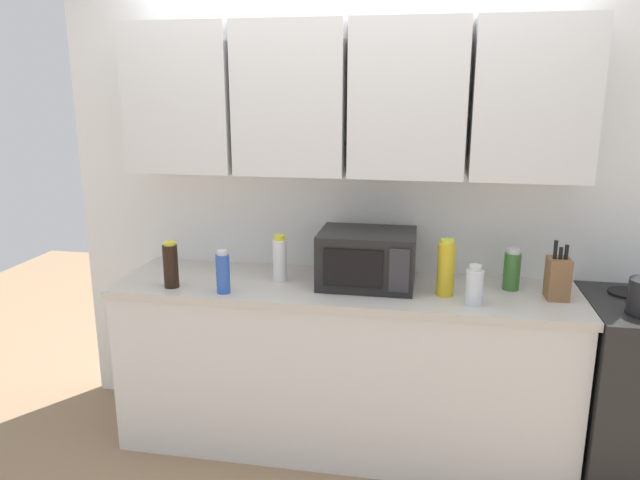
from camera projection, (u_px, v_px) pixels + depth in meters
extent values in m
cube|color=white|center=(353.00, 197.00, 3.28)|extent=(3.22, 0.06, 2.60)
cube|color=silver|center=(185.00, 99.00, 3.13)|extent=(0.56, 0.33, 0.75)
cube|color=silver|center=(293.00, 99.00, 3.03)|extent=(0.56, 0.33, 0.75)
cube|color=silver|center=(408.00, 100.00, 2.93)|extent=(0.56, 0.33, 0.75)
cube|color=silver|center=(532.00, 100.00, 2.82)|extent=(0.56, 0.33, 0.75)
cube|color=silver|center=(343.00, 369.00, 3.18)|extent=(2.32, 0.60, 0.86)
cube|color=beige|center=(343.00, 289.00, 3.07)|extent=(2.35, 0.63, 0.04)
cylinder|color=black|center=(627.00, 293.00, 2.93)|extent=(0.18, 0.18, 0.01)
cube|color=black|center=(367.00, 258.00, 3.04)|extent=(0.48, 0.36, 0.28)
cube|color=black|center=(353.00, 268.00, 2.87)|extent=(0.29, 0.01, 0.18)
cube|color=#2D2D33|center=(399.00, 271.00, 2.83)|extent=(0.10, 0.01, 0.21)
cube|color=brown|center=(558.00, 279.00, 2.85)|extent=(0.11, 0.12, 0.20)
cylinder|color=black|center=(555.00, 250.00, 2.81)|extent=(0.02, 0.02, 0.09)
cylinder|color=black|center=(561.00, 253.00, 2.81)|extent=(0.02, 0.02, 0.06)
cylinder|color=black|center=(567.00, 252.00, 2.80)|extent=(0.02, 0.02, 0.07)
cylinder|color=white|center=(280.00, 261.00, 3.11)|extent=(0.07, 0.07, 0.22)
cylinder|color=yellow|center=(279.00, 238.00, 3.07)|extent=(0.06, 0.06, 0.03)
cylinder|color=silver|center=(474.00, 288.00, 2.77)|extent=(0.08, 0.08, 0.17)
cylinder|color=silver|center=(476.00, 268.00, 2.75)|extent=(0.06, 0.06, 0.03)
cylinder|color=#386B2D|center=(512.00, 271.00, 2.98)|extent=(0.08, 0.08, 0.19)
cylinder|color=silver|center=(513.00, 251.00, 2.96)|extent=(0.06, 0.06, 0.03)
cylinder|color=gold|center=(446.00, 270.00, 2.89)|extent=(0.08, 0.08, 0.26)
cylinder|color=yellow|center=(447.00, 242.00, 2.85)|extent=(0.06, 0.06, 0.02)
cylinder|color=#2D56B7|center=(223.00, 274.00, 2.93)|extent=(0.07, 0.07, 0.19)
cylinder|color=silver|center=(222.00, 253.00, 2.90)|extent=(0.05, 0.05, 0.02)
cylinder|color=black|center=(171.00, 266.00, 3.01)|extent=(0.08, 0.08, 0.22)
cylinder|color=yellow|center=(169.00, 243.00, 2.98)|extent=(0.06, 0.06, 0.02)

